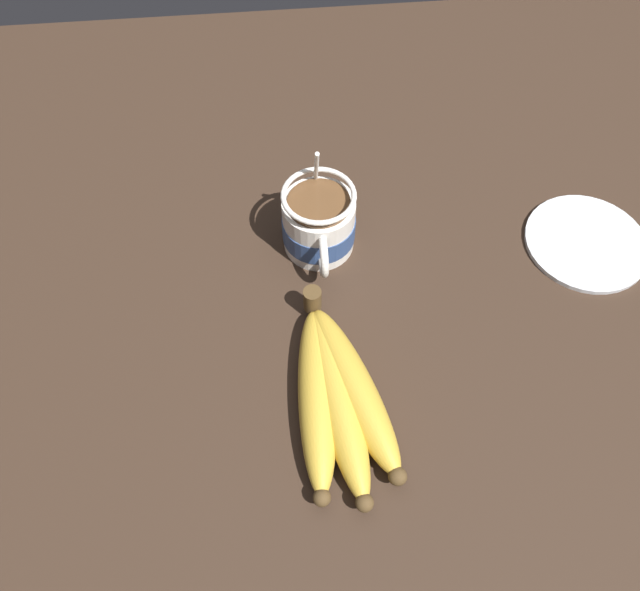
# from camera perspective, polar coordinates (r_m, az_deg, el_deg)

# --- Properties ---
(table) EXTENTS (1.09, 1.09, 0.03)m
(table) POSITION_cam_1_polar(r_m,az_deg,el_deg) (0.73, 2.93, -0.04)
(table) COLOR #332319
(table) RESTS_ON ground
(coffee_mug) EXTENTS (0.14, 0.09, 0.13)m
(coffee_mug) POSITION_cam_1_polar(r_m,az_deg,el_deg) (0.73, -0.11, 6.56)
(coffee_mug) COLOR white
(coffee_mug) RESTS_ON table
(banana_bunch) EXTENTS (0.24, 0.11, 0.04)m
(banana_bunch) POSITION_cam_1_polar(r_m,az_deg,el_deg) (0.63, 1.54, -9.02)
(banana_bunch) COLOR #4C381E
(banana_bunch) RESTS_ON table
(small_plate) EXTENTS (0.15, 0.15, 0.01)m
(small_plate) POSITION_cam_1_polar(r_m,az_deg,el_deg) (0.82, 23.16, 4.48)
(small_plate) COLOR silver
(small_plate) RESTS_ON table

